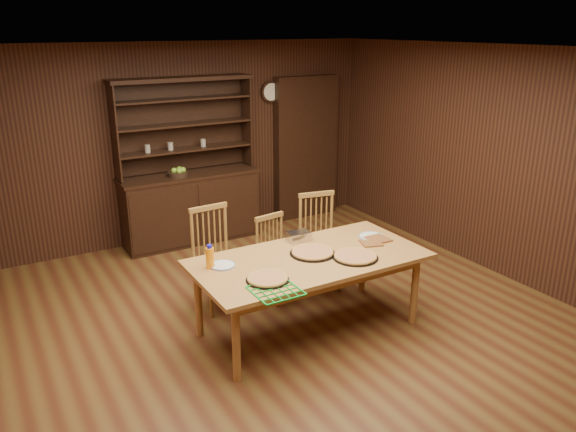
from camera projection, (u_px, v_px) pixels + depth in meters
floor at (296, 330)px, 5.42m from camera, size 6.00×6.00×0.00m
room_shell at (297, 171)px, 4.91m from camera, size 6.00×6.00×6.00m
china_hutch at (190, 198)px, 7.48m from camera, size 1.84×0.52×2.17m
doorway at (305, 148)px, 8.36m from camera, size 1.00×0.18×2.10m
wall_clock at (271, 92)px, 7.87m from camera, size 0.30×0.05×0.30m
dining_table at (309, 264)px, 5.23m from camera, size 2.17×1.09×0.75m
chair_left at (214, 254)px, 5.74m from camera, size 0.46×0.44×1.07m
chair_center at (274, 255)px, 5.95m from camera, size 0.42×0.41×0.91m
chair_right at (319, 238)px, 6.20m from camera, size 0.51×0.49×1.06m
pizza_left at (268, 279)px, 4.73m from camera, size 0.37×0.37×0.04m
pizza_right at (355, 256)px, 5.18m from camera, size 0.42×0.42×0.04m
pizza_center at (313, 252)px, 5.27m from camera, size 0.43×0.43×0.04m
cooling_rack at (276, 290)px, 4.54m from camera, size 0.47×0.47×0.02m
plate_left at (222, 265)px, 5.01m from camera, size 0.23×0.23×0.02m
plate_right at (372, 237)px, 5.69m from camera, size 0.27×0.27×0.02m
foil_dish at (299, 236)px, 5.60m from camera, size 0.23×0.17×0.09m
juice_bottle at (210, 257)px, 4.95m from camera, size 0.07×0.07×0.22m
pot_holder_a at (378, 239)px, 5.62m from camera, size 0.22×0.22×0.02m
pot_holder_b at (371, 243)px, 5.53m from camera, size 0.24×0.24×0.01m
fruit_bowl at (178, 173)px, 7.23m from camera, size 0.26×0.26×0.12m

